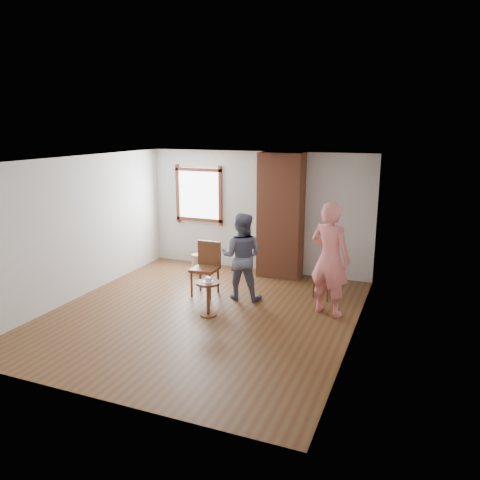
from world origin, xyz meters
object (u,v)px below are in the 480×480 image
dining_chair_left (207,265)px  person_pink (330,259)px  stoneware_crock (199,263)px  man (242,256)px  dining_chair_right (327,273)px  side_table (208,293)px

dining_chair_left → person_pink: size_ratio=0.52×
stoneware_crock → man: bearing=-38.1°
man → person_pink: 1.65m
dining_chair_right → person_pink: (0.19, -0.83, 0.52)m
side_table → person_pink: (1.85, 0.84, 0.57)m
man → side_table: bearing=69.7°
dining_chair_left → person_pink: (2.35, -0.14, 0.41)m
stoneware_crock → dining_chair_right: dining_chair_right is taller
dining_chair_left → side_table: 1.12m
dining_chair_right → person_pink: person_pink is taller
dining_chair_left → person_pink: 2.39m
side_table → person_pink: person_pink is taller
person_pink → stoneware_crock: bearing=-4.1°
dining_chair_right → stoneware_crock: bearing=-169.8°
stoneware_crock → side_table: (1.25, -2.12, 0.20)m
man → dining_chair_left: bearing=-8.7°
stoneware_crock → side_table: 2.47m
side_table → man: bearing=77.6°
dining_chair_left → dining_chair_right: size_ratio=1.25×
side_table → person_pink: size_ratio=0.31×
stoneware_crock → man: (1.46, -1.15, 0.61)m
dining_chair_right → side_table: 2.35m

